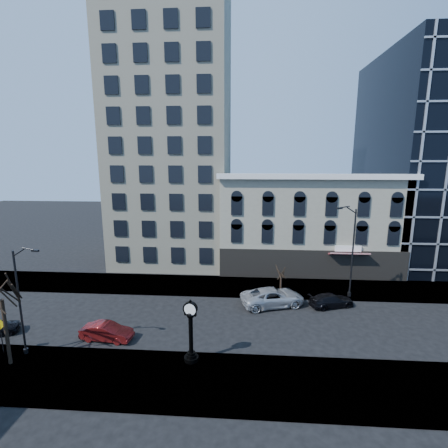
# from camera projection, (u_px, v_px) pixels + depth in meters

# --- Properties ---
(ground) EXTENTS (160.00, 160.00, 0.00)m
(ground) POSITION_uv_depth(u_px,v_px,m) (199.00, 320.00, 28.90)
(ground) COLOR black
(ground) RESTS_ON ground
(sidewalk_far) EXTENTS (160.00, 6.00, 0.12)m
(sidewalk_far) POSITION_uv_depth(u_px,v_px,m) (209.00, 285.00, 36.71)
(sidewalk_far) COLOR gray
(sidewalk_far) RESTS_ON ground
(sidewalk_near) EXTENTS (160.00, 6.00, 0.12)m
(sidewalk_near) POSITION_uv_depth(u_px,v_px,m) (181.00, 379.00, 21.06)
(sidewalk_near) COLOR gray
(sidewalk_near) RESTS_ON ground
(cream_tower) EXTENTS (15.90, 15.40, 42.50)m
(cream_tower) POSITION_uv_depth(u_px,v_px,m) (172.00, 120.00, 43.99)
(cream_tower) COLOR beige
(cream_tower) RESTS_ON ground
(victorian_row) EXTENTS (22.60, 11.19, 12.50)m
(victorian_row) POSITION_uv_depth(u_px,v_px,m) (306.00, 222.00, 42.46)
(victorian_row) COLOR gray
(victorian_row) RESTS_ON ground
(street_clock) EXTENTS (1.04, 1.04, 4.60)m
(street_clock) POSITION_uv_depth(u_px,v_px,m) (191.00, 333.00, 22.57)
(street_clock) COLOR black
(street_clock) RESTS_ON sidewalk_near
(street_lamp_near) EXTENTS (2.12, 0.63, 8.27)m
(street_lamp_near) POSITION_uv_depth(u_px,v_px,m) (23.00, 273.00, 22.43)
(street_lamp_near) COLOR black
(street_lamp_near) RESTS_ON sidewalk_near
(street_lamp_far) EXTENTS (2.42, 1.06, 9.69)m
(street_lamp_far) POSITION_uv_depth(u_px,v_px,m) (349.00, 228.00, 32.12)
(street_lamp_far) COLOR black
(street_lamp_far) RESTS_ON sidewalk_far
(bare_tree_near) EXTENTS (4.46, 4.46, 7.65)m
(bare_tree_near) POSITION_uv_depth(u_px,v_px,m) (0.00, 285.00, 21.50)
(bare_tree_near) COLOR black
(bare_tree_near) RESTS_ON sidewalk_near
(bare_tree_far) EXTENTS (1.99, 1.99, 3.42)m
(bare_tree_far) POSITION_uv_depth(u_px,v_px,m) (281.00, 270.00, 33.92)
(bare_tree_far) COLOR black
(bare_tree_far) RESTS_ON sidewalk_far
(warning_sign) EXTENTS (0.88, 0.07, 2.69)m
(warning_sign) POSITION_uv_depth(u_px,v_px,m) (0.00, 329.00, 23.56)
(warning_sign) COLOR black
(warning_sign) RESTS_ON sidewalk_near
(car_near_b) EXTENTS (4.20, 1.78, 1.35)m
(car_near_b) POSITION_uv_depth(u_px,v_px,m) (107.00, 332.00, 25.70)
(car_near_b) COLOR maroon
(car_near_b) RESTS_ON ground
(car_far_a) EXTENTS (6.77, 4.55, 1.72)m
(car_far_a) POSITION_uv_depth(u_px,v_px,m) (273.00, 297.00, 31.70)
(car_far_a) COLOR #A5A8AD
(car_far_a) RESTS_ON ground
(car_far_b) EXTENTS (4.73, 3.07, 1.28)m
(car_far_b) POSITION_uv_depth(u_px,v_px,m) (331.00, 300.00, 31.51)
(car_far_b) COLOR black
(car_far_b) RESTS_ON ground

